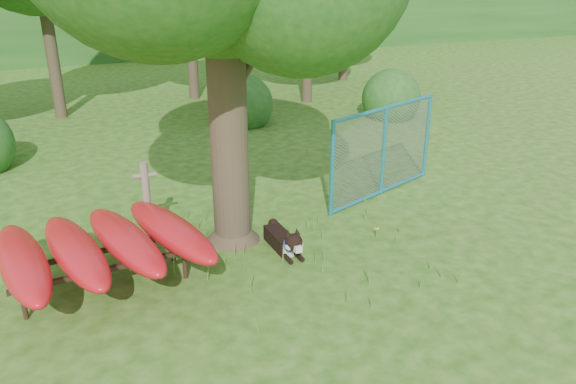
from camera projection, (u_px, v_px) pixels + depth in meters
name	position (u px, v px, depth m)	size (l,w,h in m)	color
ground	(306.00, 283.00, 8.43)	(80.00, 80.00, 0.00)	#265110
wooden_post	(147.00, 201.00, 9.40)	(0.39, 0.14, 1.45)	#6C6151
kayak_rack	(101.00, 246.00, 8.07)	(3.22, 2.86, 0.90)	black
husky_dog	(285.00, 241.00, 9.29)	(0.34, 1.26, 0.56)	black
fence_section	(384.00, 151.00, 11.36)	(3.02, 1.23, 3.12)	teal
wildflower_clump	(377.00, 230.00, 9.77)	(0.09, 0.09, 0.20)	#477C28
shrub_right	(390.00, 117.00, 17.59)	(1.80, 1.80, 1.80)	#1E511A
shrub_mid	(243.00, 124.00, 16.84)	(1.80, 1.80, 1.80)	#1E511A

